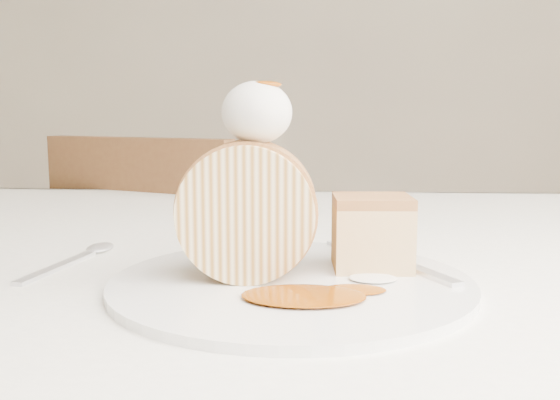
{
  "coord_description": "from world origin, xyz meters",
  "views": [
    {
      "loc": [
        0.0,
        -0.49,
        0.89
      ],
      "look_at": [
        -0.03,
        0.02,
        0.82
      ],
      "focal_mm": 40.0,
      "sensor_mm": 36.0,
      "label": 1
    }
  ],
  "objects": [
    {
      "name": "chair_far",
      "position": [
        -0.3,
        0.73,
        0.48
      ],
      "size": [
        0.52,
        0.52,
        0.85
      ],
      "rotation": [
        0.0,
        0.0,
        2.76
      ],
      "color": "brown",
      "rests_on": "ground"
    },
    {
      "name": "plate",
      "position": [
        -0.02,
        0.01,
        0.75
      ],
      "size": [
        0.31,
        0.31,
        0.01
      ],
      "primitive_type": "cylinder",
      "rotation": [
        0.0,
        0.0,
        0.06
      ],
      "color": "white",
      "rests_on": "table"
    },
    {
      "name": "whipped_cream",
      "position": [
        -0.05,
        0.02,
        0.89
      ],
      "size": [
        0.06,
        0.06,
        0.05
      ],
      "primitive_type": "ellipsoid",
      "color": "silver",
      "rests_on": "roulade_slice"
    },
    {
      "name": "spoon",
      "position": [
        -0.24,
        0.05,
        0.75
      ],
      "size": [
        0.05,
        0.15,
        0.0
      ],
      "primitive_type": "cube",
      "rotation": [
        0.0,
        0.0,
        -0.16
      ],
      "color": "silver",
      "rests_on": "table"
    },
    {
      "name": "caramel_drizzle",
      "position": [
        -0.04,
        0.01,
        0.92
      ],
      "size": [
        0.03,
        0.02,
        0.01
      ],
      "primitive_type": "ellipsoid",
      "color": "#823905",
      "rests_on": "whipped_cream"
    },
    {
      "name": "table",
      "position": [
        0.0,
        0.2,
        0.66
      ],
      "size": [
        1.4,
        0.9,
        0.75
      ],
      "color": "silver",
      "rests_on": "ground"
    },
    {
      "name": "cake_chunk",
      "position": [
        0.05,
        0.05,
        0.79
      ],
      "size": [
        0.07,
        0.06,
        0.06
      ],
      "primitive_type": "cube",
      "rotation": [
        0.0,
        0.0,
        0.06
      ],
      "color": "#B17443",
      "rests_on": "plate"
    },
    {
      "name": "roulade_slice",
      "position": [
        -0.06,
        0.01,
        0.81
      ],
      "size": [
        0.11,
        0.07,
        0.11
      ],
      "primitive_type": "cylinder",
      "rotation": [
        1.57,
        0.0,
        0.04
      ],
      "color": "beige",
      "rests_on": "plate"
    },
    {
      "name": "caramel_pool",
      "position": [
        -0.01,
        -0.05,
        0.76
      ],
      "size": [
        0.1,
        0.07,
        0.0
      ],
      "primitive_type": null,
      "rotation": [
        0.0,
        0.0,
        0.06
      ],
      "color": "#823905",
      "rests_on": "plate"
    },
    {
      "name": "fork",
      "position": [
        0.08,
        0.05,
        0.76
      ],
      "size": [
        0.1,
        0.17,
        0.0
      ],
      "primitive_type": "cube",
      "rotation": [
        0.0,
        0.0,
        0.47
      ],
      "color": "silver",
      "rests_on": "plate"
    }
  ]
}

